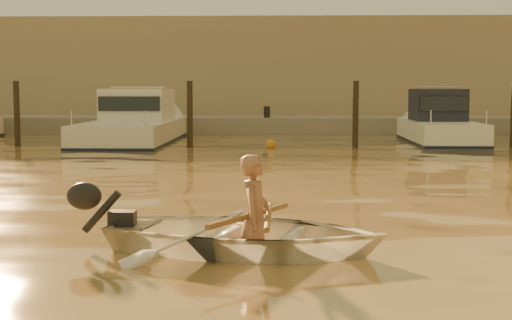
{
  "coord_description": "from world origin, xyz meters",
  "views": [
    {
      "loc": [
        2.64,
        -9.83,
        1.84
      ],
      "look_at": [
        2.23,
        1.73,
        0.75
      ],
      "focal_mm": 55.0,
      "sensor_mm": 36.0,
      "label": 1
    }
  ],
  "objects_px": {
    "waterfront_building": "(227,74)",
    "dinghy": "(246,235)",
    "moored_boat_4": "(440,123)",
    "moored_boat_2": "(134,123)",
    "person": "(255,217)"
  },
  "relations": [
    {
      "from": "waterfront_building",
      "to": "dinghy",
      "type": "bearing_deg",
      "value": -85.48
    },
    {
      "from": "dinghy",
      "to": "waterfront_building",
      "type": "bearing_deg",
      "value": 16.34
    },
    {
      "from": "moored_boat_4",
      "to": "waterfront_building",
      "type": "height_order",
      "value": "waterfront_building"
    },
    {
      "from": "dinghy",
      "to": "waterfront_building",
      "type": "height_order",
      "value": "waterfront_building"
    },
    {
      "from": "moored_boat_2",
      "to": "moored_boat_4",
      "type": "relative_size",
      "value": 1.37
    },
    {
      "from": "dinghy",
      "to": "person",
      "type": "bearing_deg",
      "value": -90.0
    },
    {
      "from": "dinghy",
      "to": "moored_boat_4",
      "type": "height_order",
      "value": "moored_boat_4"
    },
    {
      "from": "person",
      "to": "moored_boat_2",
      "type": "xyz_separation_m",
      "value": [
        -4.67,
        17.29,
        0.23
      ]
    },
    {
      "from": "waterfront_building",
      "to": "moored_boat_2",
      "type": "bearing_deg",
      "value": -101.99
    },
    {
      "from": "moored_boat_2",
      "to": "moored_boat_4",
      "type": "bearing_deg",
      "value": 0.0
    },
    {
      "from": "person",
      "to": "moored_boat_4",
      "type": "bearing_deg",
      "value": -5.65
    },
    {
      "from": "dinghy",
      "to": "moored_boat_2",
      "type": "height_order",
      "value": "moored_boat_2"
    },
    {
      "from": "person",
      "to": "moored_boat_2",
      "type": "bearing_deg",
      "value": 26.94
    },
    {
      "from": "moored_boat_4",
      "to": "waterfront_building",
      "type": "relative_size",
      "value": 0.14
    },
    {
      "from": "dinghy",
      "to": "waterfront_building",
      "type": "relative_size",
      "value": 0.07
    }
  ]
}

